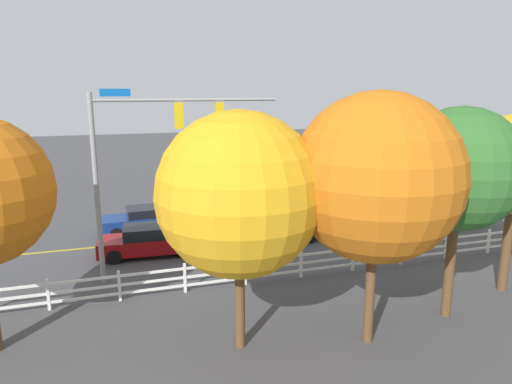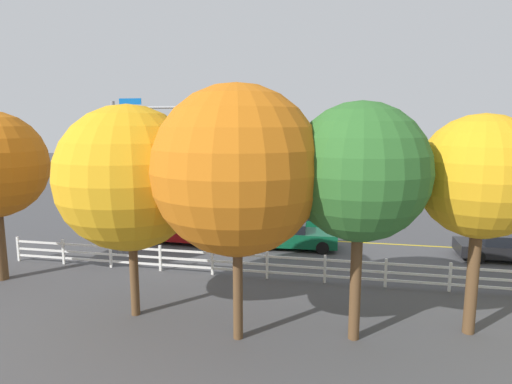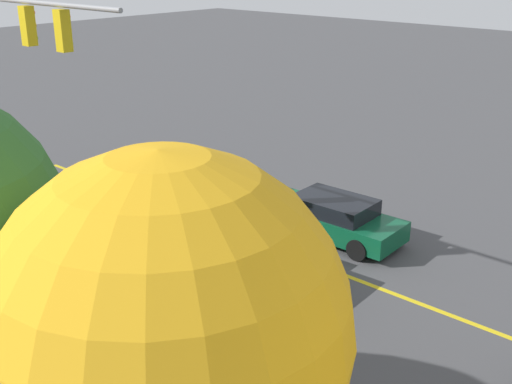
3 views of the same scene
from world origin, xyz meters
name	(u,v)px [view 1 (image 1 of 3)]	position (x,y,z in m)	size (l,w,h in m)	color
ground_plane	(221,235)	(0.00, 0.00, 0.00)	(120.00, 120.00, 0.00)	#444447
lane_center_stripe	(292,228)	(-4.00, 0.00, 0.00)	(28.00, 0.16, 0.01)	gold
signal_assembly	(148,149)	(3.89, 4.49, 5.27)	(7.26, 0.38, 7.51)	gray
car_0	(441,213)	(-12.45, 1.67, 0.62)	(4.49, 2.04, 1.27)	black
car_1	(273,229)	(-2.28, 1.73, 0.66)	(4.64, 2.15, 1.37)	#0C4C2D
car_2	(142,220)	(3.90, -1.76, 0.67)	(4.06, 2.03, 1.38)	navy
car_3	(149,241)	(3.85, 1.82, 0.66)	(4.71, 2.06, 1.40)	maroon
car_4	(258,211)	(-2.59, -1.79, 0.65)	(4.81, 1.97, 1.31)	#0C4C2D
white_rail_fence	(328,260)	(-3.00, 6.37, 0.60)	(26.10, 0.10, 1.15)	white
tree_0	(239,195)	(1.94, 10.60, 4.64)	(4.68, 4.68, 6.99)	brown
tree_2	(377,178)	(-1.83, 11.48, 5.06)	(4.86, 4.86, 7.50)	brown
tree_4	(459,170)	(-5.23, 10.82, 5.01)	(3.96, 3.96, 7.01)	brown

